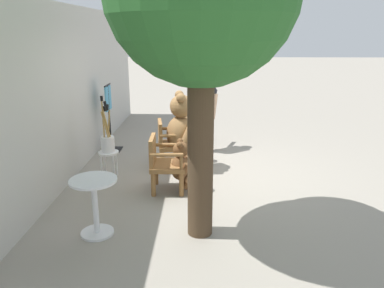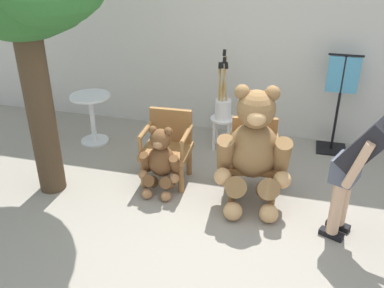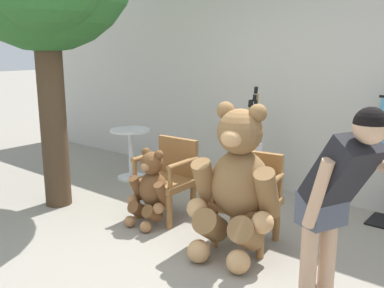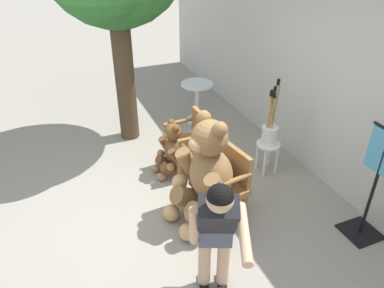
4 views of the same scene
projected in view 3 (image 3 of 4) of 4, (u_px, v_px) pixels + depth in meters
The scene contains 10 objects.
ground_plane at pixel (157, 253), 3.93m from camera, with size 60.00×60.00×0.00m, color gray.
back_wall at pixel (286, 83), 5.43m from camera, with size 10.00×0.16×2.80m, color beige.
wooden_chair_left at pixel (169, 176), 4.71m from camera, with size 0.58×0.54×0.86m.
wooden_chair_right at pixel (249, 196), 4.07m from camera, with size 0.63×0.60×0.86m.
teddy_bear_large at pixel (237, 181), 3.82m from camera, with size 0.84×0.83×1.37m.
teddy_bear_small at pixel (151, 188), 4.50m from camera, with size 0.49×0.46×0.81m.
person_visitor at pixel (338, 193), 2.84m from camera, with size 0.88×0.50×1.50m.
white_stool at pixel (252, 173), 5.17m from camera, with size 0.34×0.34×0.46m.
brush_bucket at pixel (253, 149), 5.11m from camera, with size 0.22×0.22×0.94m.
round_side_table at pixel (131, 148), 6.06m from camera, with size 0.56×0.56×0.72m.
Camera 3 is at (2.52, -2.60, 1.85)m, focal length 40.00 mm.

